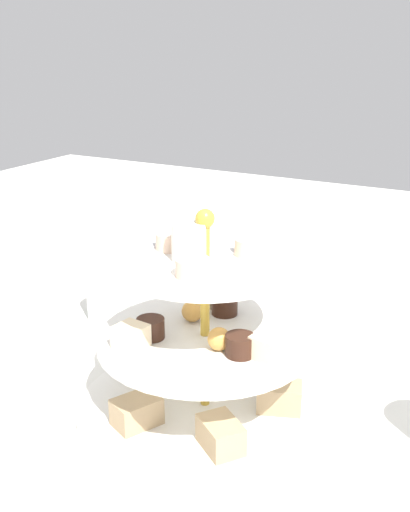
# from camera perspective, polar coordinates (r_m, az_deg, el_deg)

# --- Properties ---
(ground_plane) EXTENTS (2.40, 2.40, 0.00)m
(ground_plane) POSITION_cam_1_polar(r_m,az_deg,el_deg) (0.73, -0.00, -13.77)
(ground_plane) COLOR silver
(tiered_serving_stand) EXTENTS (0.28, 0.28, 0.23)m
(tiered_serving_stand) POSITION_cam_1_polar(r_m,az_deg,el_deg) (0.70, -0.04, -8.79)
(tiered_serving_stand) COLOR white
(tiered_serving_stand) RESTS_ON ground_plane
(water_glass_short_left) EXTENTS (0.06, 0.06, 0.08)m
(water_glass_short_left) POSITION_cam_1_polar(r_m,az_deg,el_deg) (0.95, -8.68, -3.40)
(water_glass_short_left) COLOR silver
(water_glass_short_left) RESTS_ON ground_plane
(teacup_with_saucer) EXTENTS (0.09, 0.09, 0.05)m
(teacup_with_saucer) POSITION_cam_1_polar(r_m,az_deg,el_deg) (0.99, 0.39, -3.01)
(teacup_with_saucer) COLOR white
(teacup_with_saucer) RESTS_ON ground_plane
(butter_knife_right) EXTENTS (0.17, 0.04, 0.00)m
(butter_knife_right) POSITION_cam_1_polar(r_m,az_deg,el_deg) (0.97, 14.92, -5.78)
(butter_knife_right) COLOR silver
(butter_knife_right) RESTS_ON ground_plane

